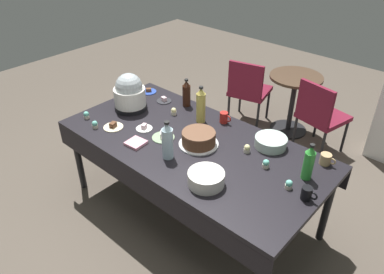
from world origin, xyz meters
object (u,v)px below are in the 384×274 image
at_px(dessert_plate_sage, 163,137).
at_px(coffee_mug_tan, 326,159).
at_px(cupcake_lemon, 86,115).
at_px(soda_bottle_water, 167,141).
at_px(dessert_plate_charcoal, 164,100).
at_px(glass_salad_bowl, 271,142).
at_px(cupcake_cocoa, 95,125).
at_px(coffee_mug_red, 224,117).
at_px(cupcake_rose, 266,164).
at_px(round_cafe_table, 294,94).
at_px(soda_bottle_ginger_ale, 201,105).
at_px(potluck_table, 192,148).
at_px(slow_cooker, 130,93).
at_px(ceramic_snack_bowl, 206,178).
at_px(coffee_mug_black, 307,193).
at_px(soda_bottle_lime_soda, 309,163).
at_px(soda_bottle_cola, 186,94).
at_px(maroon_chair_left, 248,88).
at_px(cupcake_vanilla, 289,185).
at_px(cupcake_berry, 174,111).
at_px(dessert_plate_cobalt, 149,91).
at_px(maroon_chair_right, 320,113).
at_px(frosted_layer_cake, 199,139).
at_px(dessert_plate_cream, 113,126).

xyz_separation_m(dessert_plate_sage, coffee_mug_tan, (1.15, 0.56, 0.03)).
relative_size(cupcake_lemon, soda_bottle_water, 0.21).
xyz_separation_m(dessert_plate_charcoal, cupcake_lemon, (-0.28, -0.69, 0.02)).
distance_m(glass_salad_bowl, cupcake_cocoa, 1.48).
xyz_separation_m(cupcake_cocoa, coffee_mug_red, (0.77, 0.81, 0.02)).
relative_size(cupcake_rose, round_cafe_table, 0.09).
relative_size(dessert_plate_charcoal, soda_bottle_ginger_ale, 0.42).
relative_size(dessert_plate_sage, coffee_mug_red, 1.64).
bearing_deg(potluck_table, slow_cooker, 177.02).
height_order(dessert_plate_sage, soda_bottle_water, soda_bottle_water).
bearing_deg(coffee_mug_tan, ceramic_snack_bowl, -123.64).
distance_m(coffee_mug_red, coffee_mug_black, 1.09).
height_order(soda_bottle_lime_soda, soda_bottle_cola, soda_bottle_lime_soda).
distance_m(cupcake_lemon, soda_bottle_water, 0.97).
bearing_deg(round_cafe_table, maroon_chair_left, -155.19).
relative_size(glass_salad_bowl, soda_bottle_lime_soda, 0.90).
xyz_separation_m(cupcake_vanilla, cupcake_berry, (-1.29, 0.21, 0.00)).
height_order(dessert_plate_cobalt, maroon_chair_right, maroon_chair_right).
xyz_separation_m(frosted_layer_cake, coffee_mug_red, (-0.06, 0.41, -0.01)).
bearing_deg(maroon_chair_left, soda_bottle_ginger_ale, -74.34).
xyz_separation_m(slow_cooker, soda_bottle_cola, (0.34, 0.40, -0.03)).
bearing_deg(coffee_mug_black, dessert_plate_cream, -170.36).
bearing_deg(soda_bottle_lime_soda, slow_cooker, -174.67).
height_order(ceramic_snack_bowl, cupcake_rose, ceramic_snack_bowl).
bearing_deg(soda_bottle_ginger_ale, dessert_plate_cream, -130.07).
bearing_deg(coffee_mug_red, frosted_layer_cake, -81.16).
relative_size(glass_salad_bowl, cupcake_vanilla, 3.77).
xyz_separation_m(dessert_plate_charcoal, soda_bottle_ginger_ale, (0.51, -0.05, 0.15)).
bearing_deg(coffee_mug_tan, potluck_table, -154.39).
relative_size(dessert_plate_sage, dessert_plate_charcoal, 1.30).
distance_m(dessert_plate_sage, soda_bottle_ginger_ale, 0.44).
distance_m(potluck_table, glass_salad_bowl, 0.63).
distance_m(cupcake_vanilla, maroon_chair_right, 1.68).
xyz_separation_m(cupcake_berry, maroon_chair_right, (0.81, 1.38, -0.29)).
bearing_deg(soda_bottle_ginger_ale, cupcake_berry, -164.55).
relative_size(dessert_plate_sage, soda_bottle_water, 0.59).
xyz_separation_m(soda_bottle_water, soda_bottle_lime_soda, (0.90, 0.47, -0.02)).
distance_m(cupcake_berry, round_cafe_table, 1.67).
bearing_deg(soda_bottle_cola, slow_cooker, -131.07).
bearing_deg(dessert_plate_charcoal, dessert_plate_sage, -45.00).
bearing_deg(coffee_mug_black, cupcake_cocoa, -167.62).
xyz_separation_m(soda_bottle_cola, coffee_mug_black, (1.47, -0.44, -0.08)).
height_order(slow_cooker, cupcake_berry, slow_cooker).
height_order(soda_bottle_water, coffee_mug_tan, soda_bottle_water).
relative_size(cupcake_cocoa, soda_bottle_water, 0.21).
bearing_deg(dessert_plate_cream, cupcake_lemon, -168.86).
bearing_deg(cupcake_rose, dessert_plate_sage, -165.18).
bearing_deg(soda_bottle_lime_soda, soda_bottle_ginger_ale, 174.69).
bearing_deg(round_cafe_table, soda_bottle_cola, -106.48).
height_order(cupcake_rose, soda_bottle_lime_soda, soda_bottle_lime_soda).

